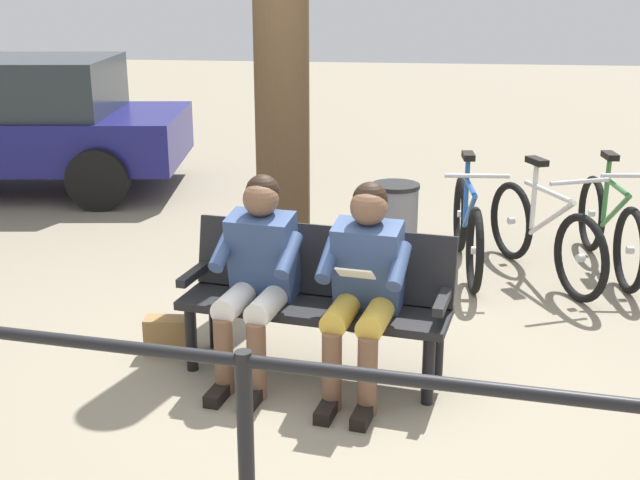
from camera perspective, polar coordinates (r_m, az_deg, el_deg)
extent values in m
plane|color=gray|center=(4.96, 0.56, -9.59)|extent=(40.00, 40.00, 0.00)
cube|color=black|center=(4.85, -0.46, -4.73)|extent=(1.65, 0.70, 0.05)
cube|color=black|center=(4.93, 0.19, -1.40)|extent=(1.60, 0.40, 0.42)
cube|color=black|center=(4.64, 8.55, -4.17)|extent=(0.12, 0.40, 0.05)
cube|color=black|center=(5.06, -8.71, -2.31)|extent=(0.12, 0.40, 0.05)
cylinder|color=black|center=(4.64, 7.54, -9.00)|extent=(0.07, 0.07, 0.40)
cylinder|color=black|center=(5.04, -8.94, -6.84)|extent=(0.07, 0.07, 0.40)
cylinder|color=black|center=(4.94, 8.20, -7.30)|extent=(0.07, 0.07, 0.40)
cylinder|color=black|center=(5.32, -7.36, -5.42)|extent=(0.07, 0.07, 0.40)
cube|color=#334772|center=(4.68, 3.39, -1.84)|extent=(0.43, 0.37, 0.55)
sphere|color=brown|center=(4.56, 3.41, 2.29)|extent=(0.21, 0.21, 0.21)
sphere|color=black|center=(4.58, 3.50, 2.83)|extent=(0.20, 0.20, 0.20)
cylinder|color=gold|center=(4.56, 3.97, -5.37)|extent=(0.21, 0.42, 0.15)
cylinder|color=brown|center=(4.49, 3.31, -9.44)|extent=(0.11, 0.11, 0.45)
cube|color=black|center=(4.50, 2.96, -12.15)|extent=(0.12, 0.23, 0.07)
cylinder|color=#334772|center=(4.51, 5.51, -1.81)|extent=(0.14, 0.32, 0.23)
cylinder|color=gold|center=(4.60, 1.53, -5.10)|extent=(0.21, 0.42, 0.15)
cylinder|color=brown|center=(4.54, 0.83, -9.12)|extent=(0.11, 0.11, 0.45)
cube|color=black|center=(4.54, 0.46, -11.80)|extent=(0.12, 0.23, 0.07)
cylinder|color=#334772|center=(4.60, 0.63, -1.34)|extent=(0.14, 0.32, 0.23)
cube|color=silver|center=(4.39, 2.48, -2.34)|extent=(0.22, 0.15, 0.09)
cube|color=#334772|center=(4.86, -3.96, -1.11)|extent=(0.43, 0.37, 0.55)
sphere|color=brown|center=(4.74, -4.14, 2.88)|extent=(0.21, 0.21, 0.21)
sphere|color=black|center=(4.76, -4.02, 3.39)|extent=(0.20, 0.20, 0.20)
cylinder|color=white|center=(4.73, -3.63, -4.49)|extent=(0.21, 0.42, 0.15)
cylinder|color=brown|center=(4.67, -4.43, -8.39)|extent=(0.11, 0.11, 0.45)
cube|color=black|center=(4.67, -4.82, -11.00)|extent=(0.12, 0.23, 0.07)
cylinder|color=#334772|center=(4.67, -2.20, -1.07)|extent=(0.14, 0.32, 0.23)
cylinder|color=white|center=(4.80, -5.87, -4.22)|extent=(0.21, 0.42, 0.15)
cylinder|color=brown|center=(4.74, -6.71, -8.05)|extent=(0.11, 0.11, 0.45)
cube|color=black|center=(4.74, -7.11, -10.62)|extent=(0.12, 0.23, 0.07)
cylinder|color=#334772|center=(4.81, -6.71, -0.62)|extent=(0.14, 0.32, 0.23)
cube|color=olive|center=(5.31, -10.45, -6.56)|extent=(0.31, 0.16, 0.24)
cylinder|color=#4C3823|center=(5.96, -2.68, 11.36)|extent=(0.40, 0.40, 3.24)
cylinder|color=slate|center=(6.05, 5.17, -0.25)|extent=(0.33, 0.33, 0.84)
cylinder|color=black|center=(5.93, 5.28, 3.77)|extent=(0.35, 0.35, 0.03)
torus|color=black|center=(6.60, 20.76, -0.66)|extent=(0.12, 0.66, 0.66)
cylinder|color=silver|center=(6.60, 20.76, -0.66)|extent=(0.06, 0.06, 0.06)
torus|color=black|center=(7.53, 18.37, 1.76)|extent=(0.12, 0.66, 0.66)
cylinder|color=silver|center=(7.53, 18.37, 1.76)|extent=(0.06, 0.06, 0.06)
cylinder|color=#337238|center=(6.96, 19.80, 3.62)|extent=(0.10, 0.63, 0.04)
cylinder|color=#337238|center=(6.94, 19.83, 1.86)|extent=(0.10, 0.60, 0.43)
cylinder|color=#337238|center=(7.15, 19.30, 3.36)|extent=(0.04, 0.04, 0.55)
cube|color=black|center=(7.09, 19.53, 5.55)|extent=(0.11, 0.23, 0.05)
cylinder|color=#B2B2B7|center=(6.55, 21.00, 4.20)|extent=(0.48, 0.08, 0.03)
torus|color=black|center=(6.29, 17.67, -1.20)|extent=(0.32, 0.63, 0.66)
cylinder|color=silver|center=(6.29, 17.67, -1.20)|extent=(0.07, 0.08, 0.06)
torus|color=black|center=(7.11, 13.16, 1.31)|extent=(0.32, 0.63, 0.66)
cylinder|color=silver|center=(7.11, 13.16, 1.31)|extent=(0.07, 0.08, 0.06)
cylinder|color=silver|center=(6.60, 15.54, 3.29)|extent=(0.29, 0.59, 0.04)
cylinder|color=silver|center=(6.58, 15.76, 1.43)|extent=(0.28, 0.56, 0.43)
cylinder|color=silver|center=(6.77, 14.67, 3.01)|extent=(0.04, 0.04, 0.55)
cube|color=black|center=(6.70, 14.86, 5.32)|extent=(0.17, 0.24, 0.05)
cylinder|color=#B2B2B7|center=(6.23, 17.62, 3.89)|extent=(0.45, 0.22, 0.03)
torus|color=black|center=(6.27, 10.71, -0.71)|extent=(0.11, 0.66, 0.66)
cylinder|color=silver|center=(6.27, 10.71, -0.71)|extent=(0.05, 0.06, 0.06)
torus|color=black|center=(7.24, 9.75, 1.81)|extent=(0.11, 0.66, 0.66)
cylinder|color=silver|center=(7.24, 9.75, 1.81)|extent=(0.05, 0.06, 0.06)
cylinder|color=#1E519E|center=(6.66, 10.37, 3.77)|extent=(0.08, 0.63, 0.04)
cylinder|color=#1E519E|center=(6.63, 10.35, 1.93)|extent=(0.08, 0.60, 0.43)
cylinder|color=#1E519E|center=(6.85, 10.16, 3.49)|extent=(0.04, 0.04, 0.55)
cube|color=black|center=(6.79, 10.28, 5.78)|extent=(0.11, 0.23, 0.05)
cylinder|color=#B2B2B7|center=(6.22, 10.88, 4.40)|extent=(0.48, 0.07, 0.03)
cylinder|color=black|center=(3.52, -5.18, -14.01)|extent=(0.07, 0.07, 0.85)
cylinder|color=black|center=(3.33, -5.37, -8.36)|extent=(3.42, 0.46, 0.06)
cube|color=#262D33|center=(9.80, -20.98, 10.01)|extent=(2.52, 1.96, 0.60)
cylinder|color=black|center=(8.75, -15.17, 4.10)|extent=(0.66, 0.31, 0.64)
cylinder|color=black|center=(10.46, -12.78, 6.41)|extent=(0.66, 0.31, 0.64)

